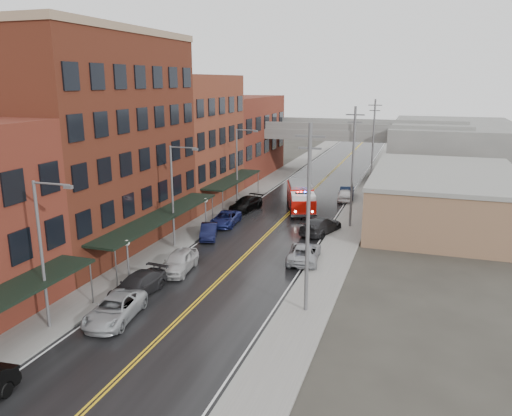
% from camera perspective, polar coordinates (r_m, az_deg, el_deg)
% --- Properties ---
extents(road, '(11.00, 160.00, 0.02)m').
position_cam_1_polar(road, '(47.98, 1.28, -3.05)').
color(road, black).
rests_on(road, ground).
extents(sidewalk_left, '(3.00, 160.00, 0.15)m').
position_cam_1_polar(sidewalk_left, '(50.49, -6.67, -2.17)').
color(sidewalk_left, slate).
rests_on(sidewalk_left, ground).
extents(sidewalk_right, '(3.00, 160.00, 0.15)m').
position_cam_1_polar(sidewalk_right, '(46.45, 9.94, -3.77)').
color(sidewalk_right, slate).
rests_on(sidewalk_right, ground).
extents(curb_left, '(0.30, 160.00, 0.15)m').
position_cam_1_polar(curb_left, '(49.84, -4.94, -2.35)').
color(curb_left, gray).
rests_on(curb_left, ground).
extents(curb_right, '(0.30, 160.00, 0.15)m').
position_cam_1_polar(curb_right, '(46.70, 7.93, -3.60)').
color(curb_right, gray).
rests_on(curb_right, ground).
extents(brick_building_b, '(9.00, 20.00, 18.00)m').
position_cam_1_polar(brick_building_b, '(45.77, -17.63, 6.97)').
color(brick_building_b, '#512115').
rests_on(brick_building_b, ground).
extents(brick_building_c, '(9.00, 15.00, 15.00)m').
position_cam_1_polar(brick_building_c, '(60.88, -7.85, 7.76)').
color(brick_building_c, brown).
rests_on(brick_building_c, ground).
extents(brick_building_far, '(9.00, 20.00, 12.00)m').
position_cam_1_polar(brick_building_far, '(77.04, -2.05, 8.13)').
color(brick_building_far, maroon).
rests_on(brick_building_far, ground).
extents(tan_building, '(14.00, 22.00, 5.00)m').
position_cam_1_polar(tan_building, '(55.13, 20.61, 1.00)').
color(tan_building, '#8A644A').
rests_on(tan_building, ground).
extents(right_far_block, '(18.00, 30.00, 8.00)m').
position_cam_1_polar(right_far_block, '(84.54, 21.48, 6.34)').
color(right_far_block, slate).
rests_on(right_far_block, ground).
extents(awning_1, '(2.60, 18.00, 3.09)m').
position_cam_1_polar(awning_1, '(43.81, -10.85, -0.95)').
color(awning_1, black).
rests_on(awning_1, ground).
extents(awning_2, '(2.60, 13.00, 3.09)m').
position_cam_1_polar(awning_2, '(59.26, -2.64, 3.28)').
color(awning_2, black).
rests_on(awning_2, ground).
extents(globe_lamp_1, '(0.44, 0.44, 3.12)m').
position_cam_1_polar(globe_lamp_1, '(37.74, -14.50, -4.74)').
color(globe_lamp_1, '#59595B').
rests_on(globe_lamp_1, ground).
extents(globe_lamp_2, '(0.44, 0.44, 3.12)m').
position_cam_1_polar(globe_lamp_2, '(49.54, -5.80, 0.21)').
color(globe_lamp_2, '#59595B').
rests_on(globe_lamp_2, ground).
extents(street_lamp_0, '(2.64, 0.22, 9.00)m').
position_cam_1_polar(street_lamp_0, '(30.94, -23.05, -4.09)').
color(street_lamp_0, '#59595B').
rests_on(street_lamp_0, ground).
extents(street_lamp_1, '(2.64, 0.22, 9.00)m').
position_cam_1_polar(street_lamp_1, '(43.70, -9.27, 2.05)').
color(street_lamp_1, '#59595B').
rests_on(street_lamp_1, ground).
extents(street_lamp_2, '(2.64, 0.22, 9.00)m').
position_cam_1_polar(street_lamp_2, '(58.09, -1.97, 5.27)').
color(street_lamp_2, '#59595B').
rests_on(street_lamp_2, ground).
extents(utility_pole_0, '(1.80, 0.24, 12.00)m').
position_cam_1_polar(utility_pole_0, '(30.52, 5.97, -1.03)').
color(utility_pole_0, '#59595B').
rests_on(utility_pole_0, ground).
extents(utility_pole_1, '(1.80, 0.24, 12.00)m').
position_cam_1_polar(utility_pole_1, '(49.83, 11.01, 4.79)').
color(utility_pole_1, '#59595B').
rests_on(utility_pole_1, ground).
extents(utility_pole_2, '(1.80, 0.24, 12.00)m').
position_cam_1_polar(utility_pole_2, '(69.52, 13.23, 7.33)').
color(utility_pole_2, '#59595B').
rests_on(utility_pole_2, ground).
extents(overpass, '(40.00, 10.00, 7.50)m').
position_cam_1_polar(overpass, '(77.41, 8.37, 8.00)').
color(overpass, slate).
rests_on(overpass, ground).
extents(fire_truck, '(5.27, 8.74, 3.04)m').
position_cam_1_polar(fire_truck, '(56.48, 5.13, 1.30)').
color(fire_truck, '#BC0F08').
rests_on(fire_truck, ground).
extents(parked_car_left_2, '(3.08, 5.51, 1.46)m').
position_cam_1_polar(parked_car_left_2, '(32.47, -15.84, -11.06)').
color(parked_car_left_2, '#9EA2A5').
rests_on(parked_car_left_2, ground).
extents(parked_car_left_3, '(2.55, 5.29, 1.48)m').
position_cam_1_polar(parked_car_left_3, '(35.57, -13.38, -8.57)').
color(parked_car_left_3, black).
rests_on(parked_car_left_3, ground).
extents(parked_car_left_4, '(2.47, 5.02, 1.65)m').
position_cam_1_polar(parked_car_left_4, '(39.14, -8.78, -6.05)').
color(parked_car_left_4, '#B1B1B1').
rests_on(parked_car_left_4, ground).
extents(parked_car_left_5, '(2.73, 4.39, 1.37)m').
position_cam_1_polar(parked_car_left_5, '(46.91, -5.42, -2.66)').
color(parked_car_left_5, black).
rests_on(parked_car_left_5, ground).
extents(parked_car_left_6, '(2.67, 5.12, 1.38)m').
position_cam_1_polar(parked_car_left_6, '(51.03, -3.49, -1.21)').
color(parked_car_left_6, navy).
rests_on(parked_car_left_6, ground).
extents(parked_car_left_7, '(3.06, 5.53, 1.52)m').
position_cam_1_polar(parked_car_left_7, '(56.65, -1.15, 0.47)').
color(parked_car_left_7, black).
rests_on(parked_car_left_7, ground).
extents(parked_car_right_0, '(3.00, 5.53, 1.47)m').
position_cam_1_polar(parked_car_right_0, '(41.07, 5.52, -5.09)').
color(parked_car_right_0, '#94969B').
rests_on(parked_car_right_0, ground).
extents(parked_car_right_1, '(3.83, 6.03, 1.63)m').
position_cam_1_polar(parked_car_right_1, '(48.52, 7.39, -1.97)').
color(parked_car_right_1, '#242527').
rests_on(parked_car_right_1, ground).
extents(parked_car_right_2, '(2.36, 4.69, 1.53)m').
position_cam_1_polar(parked_car_right_2, '(62.07, 10.14, 1.48)').
color(parked_car_right_2, white).
rests_on(parked_car_right_2, ground).
extents(parked_car_right_3, '(2.19, 4.95, 1.58)m').
position_cam_1_polar(parked_car_right_3, '(63.61, 10.35, 1.81)').
color(parked_car_right_3, black).
rests_on(parked_car_right_3, ground).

